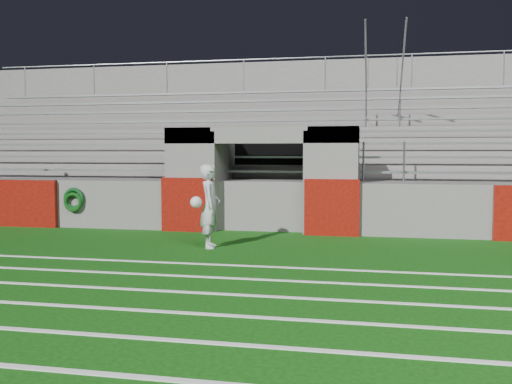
# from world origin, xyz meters

# --- Properties ---
(ground) EXTENTS (90.00, 90.00, 0.00)m
(ground) POSITION_xyz_m (0.00, 0.00, 0.00)
(ground) COLOR #0E430B
(ground) RESTS_ON ground
(field_markings) EXTENTS (28.00, 8.09, 0.01)m
(field_markings) POSITION_xyz_m (0.00, -5.00, 0.01)
(field_markings) COLOR white
(field_markings) RESTS_ON ground
(stadium_structure) EXTENTS (26.00, 8.48, 5.42)m
(stadium_structure) POSITION_xyz_m (0.00, 7.97, 1.49)
(stadium_structure) COLOR #5F5C5A
(stadium_structure) RESTS_ON ground
(goalkeeper_with_ball) EXTENTS (0.62, 0.71, 1.74)m
(goalkeeper_with_ball) POSITION_xyz_m (-0.56, 0.73, 0.87)
(goalkeeper_with_ball) COLOR silver
(goalkeeper_with_ball) RESTS_ON ground
(hose_coil) EXTENTS (0.58, 0.15, 0.64)m
(hose_coil) POSITION_xyz_m (-4.90, 2.93, 0.74)
(hose_coil) COLOR #0C3D16
(hose_coil) RESTS_ON ground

